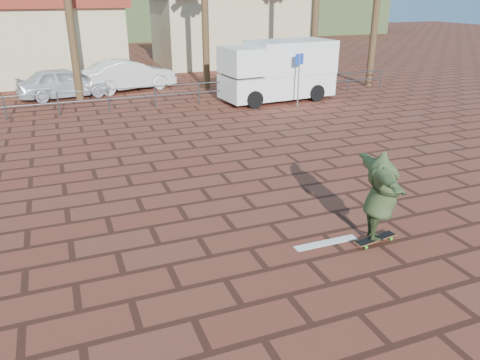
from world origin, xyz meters
name	(u,v)px	position (x,y,z in m)	size (l,w,h in m)	color
ground	(270,224)	(0.00, 0.00, 0.00)	(120.00, 120.00, 0.00)	brown
paint_stripe	(326,243)	(0.70, -1.20, 0.00)	(1.40, 0.22, 0.01)	white
guardrail	(155,93)	(0.00, 12.00, 0.68)	(24.06, 0.06, 1.00)	#47494F
building_west	(11,39)	(-6.00, 22.00, 2.28)	(12.60, 7.60, 4.50)	beige
building_east	(230,26)	(8.00, 24.00, 2.54)	(10.60, 6.60, 5.00)	beige
hill_front	(82,9)	(0.00, 50.00, 3.00)	(70.00, 18.00, 6.00)	#384C28
longboard	(376,239)	(1.65, -1.55, 0.08)	(1.03, 0.37, 0.10)	olive
skateboarder	(381,196)	(1.65, -1.55, 1.04)	(2.30, 0.63, 1.87)	#354324
campervan	(278,70)	(5.73, 11.50, 1.42)	(5.39, 2.66, 2.71)	white
car_silver	(64,83)	(-3.61, 15.75, 0.73)	(1.72, 4.28, 1.46)	silver
car_white	(129,75)	(-0.41, 16.50, 0.78)	(1.65, 4.75, 1.56)	silver
street_sign	(299,70)	(6.00, 10.00, 1.61)	(0.46, 0.18, 2.30)	gray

